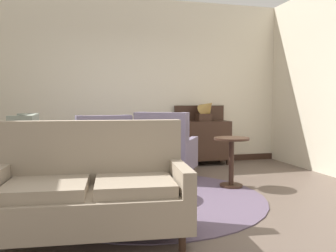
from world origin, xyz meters
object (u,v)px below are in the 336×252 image
(side_table, at_px, (231,158))
(gramophone, at_px, (207,110))
(armchair_back_corner, at_px, (9,165))
(settee, at_px, (92,191))
(armchair_far_left, at_px, (166,152))
(armchair_foreground_right, at_px, (102,152))
(sideboard, at_px, (203,139))
(coffee_table, at_px, (132,165))
(porcelain_vase, at_px, (128,145))

(side_table, distance_m, gramophone, 1.82)
(gramophone, bearing_deg, armchair_back_corner, -152.18)
(settee, bearing_deg, armchair_far_left, 65.46)
(armchair_foreground_right, bearing_deg, armchair_far_left, 158.69)
(armchair_back_corner, height_order, side_table, armchair_back_corner)
(settee, distance_m, armchair_far_left, 2.37)
(armchair_far_left, bearing_deg, settee, 91.02)
(armchair_foreground_right, xyz_separation_m, sideboard, (1.94, 0.82, 0.06))
(side_table, bearing_deg, coffee_table, -171.21)
(armchair_far_left, distance_m, side_table, 1.02)
(settee, bearing_deg, armchair_back_corner, 128.49)
(armchair_back_corner, height_order, armchair_foreground_right, armchair_back_corner)
(side_table, bearing_deg, porcelain_vase, -171.58)
(settee, relative_size, gramophone, 3.70)
(settee, height_order, armchair_foreground_right, settee)
(porcelain_vase, height_order, sideboard, sideboard)
(armchair_foreground_right, bearing_deg, settee, 78.34)
(coffee_table, relative_size, armchair_far_left, 0.75)
(coffee_table, distance_m, porcelain_vase, 0.26)
(coffee_table, height_order, armchair_back_corner, armchair_back_corner)
(armchair_far_left, height_order, sideboard, sideboard)
(armchair_foreground_right, bearing_deg, coffee_table, 97.75)
(coffee_table, distance_m, armchair_far_left, 1.13)
(armchair_foreground_right, height_order, sideboard, sideboard)
(settee, xyz_separation_m, armchair_foreground_right, (0.23, 2.32, 0.00))
(armchair_far_left, bearing_deg, porcelain_vase, 83.04)
(gramophone, bearing_deg, coffee_table, -131.71)
(porcelain_vase, relative_size, sideboard, 0.36)
(armchair_far_left, height_order, gramophone, gramophone)
(side_table, xyz_separation_m, sideboard, (0.23, 1.77, 0.06))
(armchair_back_corner, bearing_deg, settee, 32.39)
(armchair_far_left, relative_size, armchair_back_corner, 1.12)
(gramophone, bearing_deg, armchair_foreground_right, -159.62)
(coffee_table, distance_m, gramophone, 2.63)
(sideboard, xyz_separation_m, gramophone, (0.04, -0.09, 0.56))
(coffee_table, bearing_deg, armchair_foreground_right, 103.69)
(settee, relative_size, armchair_far_left, 1.47)
(armchair_far_left, xyz_separation_m, gramophone, (1.03, 1.00, 0.61))
(porcelain_vase, distance_m, side_table, 1.50)
(coffee_table, distance_m, armchair_back_corner, 1.45)
(coffee_table, relative_size, armchair_back_corner, 0.84)
(porcelain_vase, xyz_separation_m, armchair_far_left, (0.70, 0.90, -0.24))
(coffee_table, xyz_separation_m, armchair_far_left, (0.67, 0.91, 0.02))
(porcelain_vase, xyz_separation_m, side_table, (1.46, 0.22, -0.25))
(settee, bearing_deg, armchair_foreground_right, 89.69)
(armchair_foreground_right, xyz_separation_m, side_table, (1.71, -0.95, -0.00))
(coffee_table, relative_size, armchair_foreground_right, 0.88)
(settee, distance_m, armchair_back_corner, 1.68)
(armchair_far_left, bearing_deg, side_table, 168.85)
(armchair_far_left, relative_size, sideboard, 1.04)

